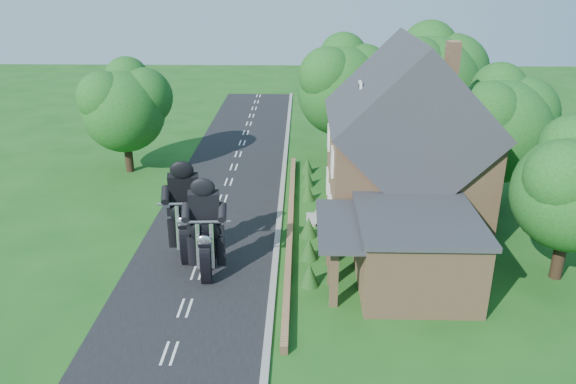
{
  "coord_description": "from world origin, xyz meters",
  "views": [
    {
      "loc": [
        4.89,
        -23.11,
        13.49
      ],
      "look_at": [
        4.22,
        3.38,
        2.8
      ],
      "focal_mm": 35.0,
      "sensor_mm": 36.0,
      "label": 1
    }
  ],
  "objects_px": {
    "motorcycle_lead": "(208,262)",
    "annex": "(412,250)",
    "house": "(405,149)",
    "motorcycle_follow": "(188,244)",
    "garden_wall": "(290,225)"
  },
  "relations": [
    {
      "from": "garden_wall",
      "to": "motorcycle_lead",
      "type": "relative_size",
      "value": 13.76
    },
    {
      "from": "annex",
      "to": "garden_wall",
      "type": "bearing_deg",
      "value": 133.84
    },
    {
      "from": "garden_wall",
      "to": "house",
      "type": "distance_m",
      "value": 7.52
    },
    {
      "from": "motorcycle_follow",
      "to": "motorcycle_lead",
      "type": "bearing_deg",
      "value": 121.15
    },
    {
      "from": "house",
      "to": "annex",
      "type": "bearing_deg",
      "value": -95.24
    },
    {
      "from": "annex",
      "to": "motorcycle_lead",
      "type": "bearing_deg",
      "value": 177.13
    },
    {
      "from": "house",
      "to": "motorcycle_follow",
      "type": "bearing_deg",
      "value": -157.79
    },
    {
      "from": "house",
      "to": "motorcycle_follow",
      "type": "xyz_separation_m",
      "value": [
        -11.18,
        -4.56,
        -3.57
      ]
    },
    {
      "from": "annex",
      "to": "motorcycle_follow",
      "type": "distance_m",
      "value": 10.83
    },
    {
      "from": "annex",
      "to": "motorcycle_lead",
      "type": "relative_size",
      "value": 4.41
    },
    {
      "from": "motorcycle_lead",
      "to": "annex",
      "type": "bearing_deg",
      "value": 174.19
    },
    {
      "from": "house",
      "to": "motorcycle_lead",
      "type": "xyz_separation_m",
      "value": [
        -9.91,
        -6.33,
        -3.6
      ]
    },
    {
      "from": "annex",
      "to": "house",
      "type": "bearing_deg",
      "value": 84.76
    },
    {
      "from": "house",
      "to": "motorcycle_lead",
      "type": "relative_size",
      "value": 6.4
    },
    {
      "from": "garden_wall",
      "to": "motorcycle_lead",
      "type": "bearing_deg",
      "value": -124.86
    }
  ]
}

